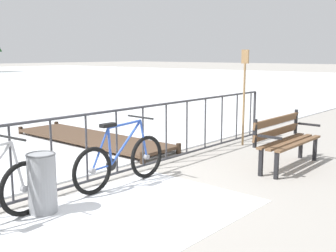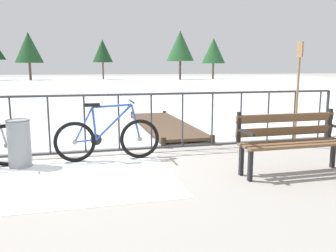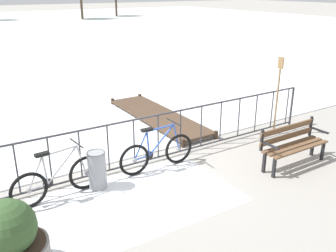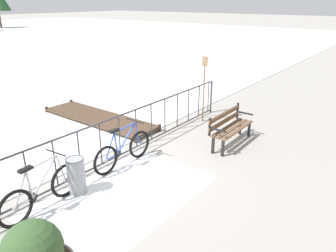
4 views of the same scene
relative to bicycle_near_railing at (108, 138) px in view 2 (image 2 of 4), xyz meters
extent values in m
plane|color=#9E9991|center=(-0.07, 0.33, -0.37)|extent=(160.00, 160.00, 0.00)
cube|color=white|center=(-0.07, 28.73, -0.35)|extent=(80.00, 56.00, 0.03)
cube|color=white|center=(-0.89, -0.87, -0.36)|extent=(3.44, 2.19, 0.01)
cylinder|color=#38383D|center=(-0.07, 0.33, 0.68)|extent=(9.00, 0.04, 0.04)
cylinder|color=#38383D|center=(-0.07, 0.33, -0.29)|extent=(9.00, 0.04, 0.04)
cylinder|color=#38383D|center=(4.43, 0.33, 0.16)|extent=(0.06, 0.06, 1.05)
cylinder|color=#38383D|center=(-1.51, 0.33, 0.20)|extent=(0.03, 0.03, 0.97)
cylinder|color=#38383D|center=(-0.93, 0.33, 0.20)|extent=(0.03, 0.03, 0.97)
cylinder|color=#38383D|center=(-0.35, 0.33, 0.20)|extent=(0.03, 0.03, 0.97)
cylinder|color=#38383D|center=(0.22, 0.33, 0.20)|extent=(0.03, 0.03, 0.97)
cylinder|color=#38383D|center=(0.80, 0.33, 0.20)|extent=(0.03, 0.03, 0.97)
cylinder|color=#38383D|center=(1.37, 0.33, 0.20)|extent=(0.03, 0.03, 0.97)
cylinder|color=#38383D|center=(1.95, 0.33, 0.20)|extent=(0.03, 0.03, 0.97)
cylinder|color=#38383D|center=(2.53, 0.33, 0.20)|extent=(0.03, 0.03, 0.97)
cylinder|color=#38383D|center=(3.10, 0.33, 0.20)|extent=(0.03, 0.03, 0.97)
cylinder|color=#38383D|center=(3.68, 0.33, 0.20)|extent=(0.03, 0.03, 0.97)
cylinder|color=#38383D|center=(4.25, 0.33, 0.20)|extent=(0.03, 0.03, 0.97)
torus|color=black|center=(-0.52, 0.01, -0.04)|extent=(0.66, 0.07, 0.66)
cylinder|color=gray|center=(-0.52, 0.01, -0.04)|extent=(0.08, 0.06, 0.08)
torus|color=black|center=(0.53, -0.01, -0.04)|extent=(0.66, 0.07, 0.66)
cylinder|color=gray|center=(0.53, -0.01, -0.04)|extent=(0.08, 0.06, 0.08)
cylinder|color=#2D51B2|center=(-0.21, 0.00, 0.25)|extent=(0.08, 0.04, 0.53)
cylinder|color=#2D51B2|center=(0.11, 0.00, 0.26)|extent=(0.61, 0.04, 0.59)
cylinder|color=#2D51B2|center=(0.09, 0.00, 0.53)|extent=(0.63, 0.04, 0.07)
cylinder|color=#2D51B2|center=(-0.35, 0.00, -0.03)|extent=(0.34, 0.03, 0.05)
cylinder|color=#2D51B2|center=(-0.37, 0.00, 0.24)|extent=(0.32, 0.03, 0.56)
cylinder|color=#2D51B2|center=(0.47, -0.01, 0.25)|extent=(0.16, 0.03, 0.59)
cube|color=black|center=(-0.23, 0.00, 0.55)|extent=(0.24, 0.10, 0.05)
cylinder|color=black|center=(0.40, 0.00, 0.59)|extent=(0.03, 0.52, 0.03)
cylinder|color=black|center=(-0.19, 0.00, -0.02)|extent=(0.18, 0.02, 0.18)
torus|color=black|center=(-1.53, 0.02, -0.04)|extent=(0.66, 0.12, 0.66)
cylinder|color=gray|center=(-1.53, 0.02, -0.04)|extent=(0.08, 0.07, 0.08)
cylinder|color=#B2B2B7|center=(-1.60, 0.01, 0.25)|extent=(0.16, 0.05, 0.59)
cube|color=brown|center=(2.52, -1.27, 0.07)|extent=(1.60, 0.11, 0.04)
cube|color=brown|center=(2.52, -1.42, 0.07)|extent=(1.60, 0.11, 0.04)
cube|color=brown|center=(2.52, -1.58, 0.07)|extent=(1.60, 0.11, 0.04)
cube|color=brown|center=(2.51, -1.17, 0.21)|extent=(1.60, 0.06, 0.12)
cube|color=brown|center=(2.51, -1.17, 0.41)|extent=(1.60, 0.06, 0.12)
cube|color=black|center=(3.28, -1.29, -0.15)|extent=(0.05, 0.06, 0.44)
cube|color=black|center=(3.27, -1.17, 0.30)|extent=(0.05, 0.04, 0.45)
cube|color=black|center=(1.76, -1.56, -0.15)|extent=(0.05, 0.06, 0.44)
cube|color=black|center=(1.76, -1.30, -0.15)|extent=(0.05, 0.06, 0.44)
cube|color=black|center=(1.75, -1.18, 0.30)|extent=(0.05, 0.04, 0.45)
cube|color=black|center=(1.76, -1.43, 0.27)|extent=(0.04, 0.40, 0.04)
cylinder|color=gray|center=(-1.34, -0.06, -0.01)|extent=(0.34, 0.34, 0.72)
torus|color=#545558|center=(-1.34, -0.06, 0.35)|extent=(0.35, 0.35, 0.02)
cylinder|color=#937047|center=(3.56, 0.10, 0.48)|extent=(0.04, 0.04, 1.70)
cube|color=#937047|center=(3.56, 0.10, 1.47)|extent=(0.03, 0.16, 0.28)
cube|color=#4C3828|center=(1.59, 2.64, -0.25)|extent=(1.10, 4.01, 0.06)
cylinder|color=#35271C|center=(1.09, 0.63, -0.27)|extent=(0.10, 0.10, 0.20)
cylinder|color=#35271C|center=(2.08, 0.63, -0.27)|extent=(0.10, 0.10, 0.20)
cylinder|color=#35271C|center=(1.09, 4.64, -0.27)|extent=(0.10, 0.10, 0.20)
cylinder|color=#35271C|center=(2.08, 4.64, -0.27)|extent=(0.10, 0.10, 0.20)
cylinder|color=brown|center=(-6.42, 41.49, 1.45)|extent=(0.30, 0.30, 3.63)
cone|color=#1E4723|center=(-6.42, 41.49, 3.70)|extent=(3.45, 3.45, 3.78)
cylinder|color=brown|center=(2.68, 41.61, 1.53)|extent=(0.20, 0.20, 3.79)
cone|color=#193D1E|center=(2.68, 41.61, 3.39)|extent=(2.66, 2.66, 2.97)
cylinder|color=brown|center=(12.20, 37.67, 1.65)|extent=(0.27, 0.27, 4.03)
cone|color=#235128|center=(12.20, 37.67, 3.94)|extent=(3.53, 3.53, 3.78)
cylinder|color=brown|center=(17.59, 39.82, 1.44)|extent=(0.25, 0.25, 3.61)
cone|color=#235128|center=(17.59, 39.82, 3.51)|extent=(3.23, 3.23, 3.42)
camera|label=1|loc=(-4.00, -4.34, 1.51)|focal=44.83mm
camera|label=2|loc=(-0.41, -5.61, 1.13)|focal=36.95mm
camera|label=3|loc=(-3.53, -5.99, 3.19)|focal=39.75mm
camera|label=4|loc=(-4.59, -4.74, 3.14)|focal=34.61mm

